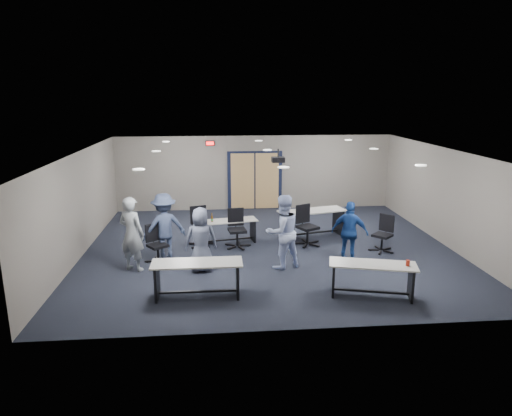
{
  "coord_description": "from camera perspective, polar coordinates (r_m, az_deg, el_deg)",
  "views": [
    {
      "loc": [
        -1.43,
        -11.91,
        4.19
      ],
      "look_at": [
        -0.39,
        -0.3,
        1.24
      ],
      "focal_mm": 32.0,
      "sensor_mm": 36.0,
      "label": 1
    }
  ],
  "objects": [
    {
      "name": "person_navy",
      "position": [
        11.72,
        11.64,
        -2.97
      ],
      "size": [
        1.0,
        0.77,
        1.58
      ],
      "primitive_type": "imported",
      "rotation": [
        0.0,
        0.0,
        2.66
      ],
      "color": "navy",
      "rests_on": "floor"
    },
    {
      "name": "table_front_left",
      "position": [
        9.72,
        -7.35,
        -8.08
      ],
      "size": [
        1.89,
        0.64,
        0.77
      ],
      "rotation": [
        0.0,
        0.0,
        -0.01
      ],
      "color": "beige",
      "rests_on": "floor"
    },
    {
      "name": "chair_loose_right",
      "position": [
        12.76,
        15.53,
        -3.13
      ],
      "size": [
        0.89,
        0.89,
        1.0
      ],
      "primitive_type": null,
      "rotation": [
        0.0,
        0.0,
        -0.82
      ],
      "color": "black",
      "rests_on": "floor"
    },
    {
      "name": "exit_sign",
      "position": [
        16.45,
        -5.76,
        8.06
      ],
      "size": [
        0.32,
        0.07,
        0.18
      ],
      "color": "black",
      "rests_on": "back_wall"
    },
    {
      "name": "right_wall",
      "position": [
        13.83,
        22.7,
        1.24
      ],
      "size": [
        0.04,
        9.0,
        2.7
      ],
      "primitive_type": "cube",
      "color": "gray",
      "rests_on": "floor"
    },
    {
      "name": "ceiling_can_lights",
      "position": [
        12.34,
        1.56,
        7.12
      ],
      "size": [
        6.24,
        5.74,
        0.02
      ],
      "primitive_type": null,
      "color": "white",
      "rests_on": "ceiling"
    },
    {
      "name": "chair_back_b",
      "position": [
        12.63,
        -2.37,
        -2.61
      ],
      "size": [
        0.76,
        0.76,
        1.08
      ],
      "primitive_type": null,
      "rotation": [
        0.0,
        0.0,
        0.13
      ],
      "color": "black",
      "rests_on": "floor"
    },
    {
      "name": "table_back_right",
      "position": [
        13.67,
        7.0,
        -1.34
      ],
      "size": [
        2.1,
        1.13,
        0.81
      ],
      "rotation": [
        0.0,
        0.0,
        0.24
      ],
      "color": "beige",
      "rests_on": "floor"
    },
    {
      "name": "ceiling",
      "position": [
        12.09,
        1.7,
        7.12
      ],
      "size": [
        10.0,
        9.0,
        0.04
      ],
      "primitive_type": "cube",
      "color": "silver",
      "rests_on": "back_wall"
    },
    {
      "name": "person_back",
      "position": [
        11.92,
        -11.4,
        -2.28
      ],
      "size": [
        1.27,
        1.0,
        1.73
      ],
      "primitive_type": "imported",
      "rotation": [
        0.0,
        0.0,
        3.51
      ],
      "color": "#3C4A6D",
      "rests_on": "floor"
    },
    {
      "name": "chair_loose_left",
      "position": [
        11.77,
        -12.2,
        -4.42
      ],
      "size": [
        0.87,
        0.87,
        0.99
      ],
      "primitive_type": null,
      "rotation": [
        0.0,
        0.0,
        0.64
      ],
      "color": "black",
      "rests_on": "floor"
    },
    {
      "name": "front_wall",
      "position": [
        8.06,
        5.44,
        -6.47
      ],
      "size": [
        10.0,
        0.04,
        2.7
      ],
      "primitive_type": "cube",
      "color": "gray",
      "rests_on": "floor"
    },
    {
      "name": "double_door",
      "position": [
        16.73,
        -0.15,
        3.39
      ],
      "size": [
        2.0,
        0.07,
        2.2
      ],
      "color": "black",
      "rests_on": "back_wall"
    },
    {
      "name": "ceiling_projector",
      "position": [
        12.66,
        2.78,
        6.08
      ],
      "size": [
        0.35,
        0.32,
        0.37
      ],
      "color": "black",
      "rests_on": "ceiling"
    },
    {
      "name": "floor",
      "position": [
        12.71,
        1.61,
        -5.05
      ],
      "size": [
        10.0,
        10.0,
        0.0
      ],
      "primitive_type": "plane",
      "color": "black",
      "rests_on": "ground"
    },
    {
      "name": "chair_back_a",
      "position": [
        12.84,
        -6.93,
        -2.35
      ],
      "size": [
        0.86,
        0.86,
        1.11
      ],
      "primitive_type": null,
      "rotation": [
        0.0,
        0.0,
        0.29
      ],
      "color": "black",
      "rests_on": "floor"
    },
    {
      "name": "table_front_right",
      "position": [
        9.97,
        14.36,
        -7.97
      ],
      "size": [
        1.89,
        1.03,
        0.85
      ],
      "rotation": [
        0.0,
        0.0,
        -0.26
      ],
      "color": "beige",
      "rests_on": "floor"
    },
    {
      "name": "person_plaid",
      "position": [
        10.98,
        -6.89,
        -3.96
      ],
      "size": [
        0.81,
        0.57,
        1.58
      ],
      "primitive_type": "imported",
      "rotation": [
        0.0,
        0.0,
        3.23
      ],
      "color": "slate",
      "rests_on": "floor"
    },
    {
      "name": "table_back_left",
      "position": [
        13.05,
        -3.55,
        -2.42
      ],
      "size": [
        1.73,
        0.86,
        0.92
      ],
      "rotation": [
        0.0,
        0.0,
        0.2
      ],
      "color": "beige",
      "rests_on": "floor"
    },
    {
      "name": "chair_back_c",
      "position": [
        12.9,
        6.49,
        -2.21
      ],
      "size": [
        0.96,
        0.96,
        1.13
      ],
      "primitive_type": null,
      "rotation": [
        0.0,
        0.0,
        0.47
      ],
      "color": "black",
      "rests_on": "floor"
    },
    {
      "name": "back_wall",
      "position": [
        16.72,
        -0.16,
        4.42
      ],
      "size": [
        10.0,
        0.04,
        2.7
      ],
      "primitive_type": "cube",
      "color": "gray",
      "rests_on": "floor"
    },
    {
      "name": "person_gray",
      "position": [
        11.31,
        -15.27,
        -3.15
      ],
      "size": [
        0.8,
        0.7,
        1.83
      ],
      "primitive_type": "imported",
      "rotation": [
        0.0,
        0.0,
        2.65
      ],
      "color": "#92999F",
      "rests_on": "floor"
    },
    {
      "name": "person_lightblue",
      "position": [
        11.1,
        3.34,
        -2.98
      ],
      "size": [
        1.09,
        0.98,
        1.83
      ],
      "primitive_type": "imported",
      "rotation": [
        0.0,
        0.0,
        3.53
      ],
      "color": "#C0D0FF",
      "rests_on": "floor"
    },
    {
      "name": "left_wall",
      "position": [
        12.76,
        -21.25,
        0.36
      ],
      "size": [
        0.04,
        9.0,
        2.7
      ],
      "primitive_type": "cube",
      "color": "gray",
      "rests_on": "floor"
    }
  ]
}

